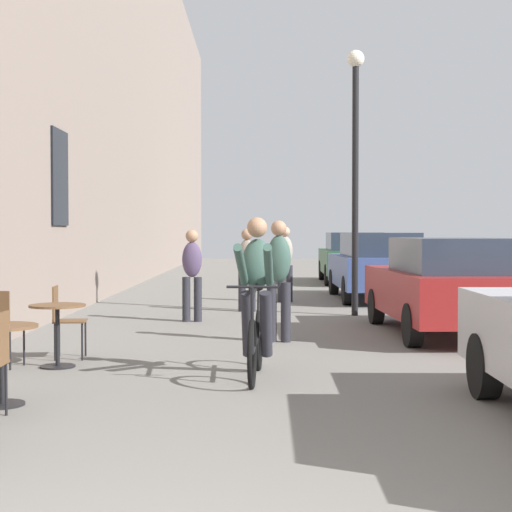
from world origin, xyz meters
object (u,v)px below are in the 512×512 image
cafe_table_far (57,322)px  cyclist_on_bicycle (256,301)px  parked_car_second (445,285)px  parked_car_third (376,265)px  cafe_chair_far_toward_street (63,316)px  pedestrian_furthest (284,260)px  street_lamp (355,148)px  pedestrian_mid (191,270)px  parked_car_fourth (351,257)px  cafe_table_mid (1,347)px  pedestrian_far (246,265)px  cafe_chair_far_toward_wall (0,323)px  pedestrian_near (278,274)px

cafe_table_far → cyclist_on_bicycle: bearing=-13.3°
parked_car_second → parked_car_third: (-0.10, 6.22, 0.04)m
cafe_chair_far_toward_street → cyclist_on_bicycle: cyclist_on_bicycle is taller
cyclist_on_bicycle → pedestrian_furthest: cyclist_on_bicycle is taller
street_lamp → parked_car_second: (1.01, -2.80, -2.35)m
pedestrian_mid → parked_car_fourth: pedestrian_mid is taller
cafe_table_mid → cafe_table_far: 2.00m
cafe_chair_far_toward_street → pedestrian_far: size_ratio=0.55×
cyclist_on_bicycle → parked_car_fourth: bearing=79.4°
cafe_chair_far_toward_wall → pedestrian_far: pedestrian_far is taller
cyclist_on_bicycle → cafe_table_mid: bearing=-147.2°
cafe_chair_far_toward_street → pedestrian_furthest: pedestrian_furthest is taller
pedestrian_mid → parked_car_third: pedestrian_mid is taller
pedestrian_near → cafe_chair_far_toward_street: bearing=-151.2°
cafe_table_mid → pedestrian_near: bearing=57.7°
pedestrian_furthest → parked_car_second: (2.21, -5.63, -0.18)m
cafe_table_far → cyclist_on_bicycle: cyclist_on_bicycle is taller
cafe_table_mid → street_lamp: size_ratio=0.15×
cafe_chair_far_toward_street → pedestrian_mid: (1.24, 4.01, 0.38)m
parked_car_third → pedestrian_furthest: bearing=-164.6°
cyclist_on_bicycle → pedestrian_near: 2.65m
cyclist_on_bicycle → cafe_chair_far_toward_street: bearing=153.8°
pedestrian_near → pedestrian_mid: size_ratio=1.08×
street_lamp → pedestrian_furthest: bearing=112.9°
pedestrian_near → street_lamp: (1.52, 3.55, 2.14)m
cafe_chair_far_toward_wall → parked_car_third: (5.65, 9.13, 0.28)m
street_lamp → cafe_chair_far_toward_wall: bearing=-129.6°
cafe_table_mid → parked_car_second: (5.12, 4.85, 0.24)m
street_lamp → parked_car_fourth: bearing=83.4°
parked_car_third → street_lamp: bearing=-105.0°
parked_car_second → parked_car_fourth: parked_car_fourth is taller
pedestrian_near → cafe_chair_far_toward_wall: bearing=-146.1°
cyclist_on_bicycle → pedestrian_near: size_ratio=1.03×
cafe_table_mid → pedestrian_near: pedestrian_near is taller
pedestrian_mid → parked_car_second: (3.95, -1.79, -0.14)m
cafe_table_mid → cafe_chair_far_toward_street: 2.63m
street_lamp → pedestrian_far: bearing=159.7°
street_lamp → parked_car_fourth: street_lamp is taller
parked_car_second → pedestrian_far: bearing=130.5°
cafe_table_mid → cafe_table_far: bearing=90.1°
pedestrian_near → pedestrian_far: bearing=96.6°
cafe_table_far → cafe_chair_far_toward_street: 0.63m
pedestrian_near → cyclist_on_bicycle: bearing=-96.8°
pedestrian_furthest → parked_car_third: 2.19m
pedestrian_mid → cyclist_on_bicycle: bearing=-77.9°
cafe_chair_far_toward_wall → parked_car_fourth: 16.25m
cafe_chair_far_toward_street → pedestrian_near: pedestrian_near is taller
cafe_table_far → cyclist_on_bicycle: 2.36m
street_lamp → parked_car_third: 4.22m
parked_car_second → parked_car_third: size_ratio=0.96×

